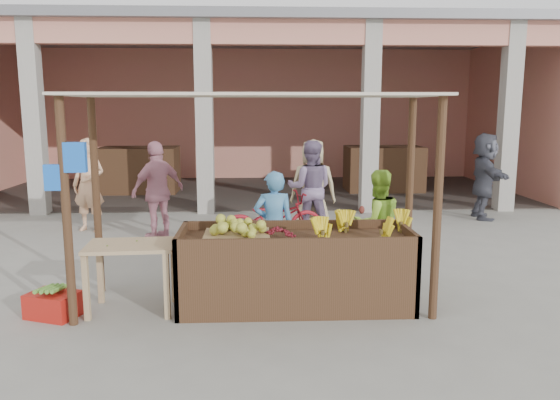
{
  "coord_description": "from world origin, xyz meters",
  "views": [
    {
      "loc": [
        0.06,
        -5.94,
        2.24
      ],
      "look_at": [
        0.38,
        1.2,
        1.02
      ],
      "focal_mm": 35.0,
      "sensor_mm": 36.0,
      "label": 1
    }
  ],
  "objects_px": {
    "fruit_stall": "(295,272)",
    "vendor_green": "(377,221)",
    "side_table": "(131,256)",
    "motorcycle": "(273,219)",
    "vendor_blue": "(274,222)",
    "red_crate": "(53,305)"
  },
  "relations": [
    {
      "from": "fruit_stall",
      "to": "vendor_green",
      "type": "distance_m",
      "value": 1.59
    },
    {
      "from": "side_table",
      "to": "vendor_green",
      "type": "height_order",
      "value": "vendor_green"
    },
    {
      "from": "side_table",
      "to": "vendor_green",
      "type": "bearing_deg",
      "value": 17.26
    },
    {
      "from": "vendor_green",
      "to": "motorcycle",
      "type": "xyz_separation_m",
      "value": [
        -1.32,
        1.62,
        -0.29
      ]
    },
    {
      "from": "side_table",
      "to": "vendor_blue",
      "type": "bearing_deg",
      "value": 30.02
    },
    {
      "from": "side_table",
      "to": "vendor_green",
      "type": "distance_m",
      "value": 3.17
    },
    {
      "from": "side_table",
      "to": "red_crate",
      "type": "distance_m",
      "value": 0.97
    },
    {
      "from": "red_crate",
      "to": "vendor_blue",
      "type": "xyz_separation_m",
      "value": [
        2.43,
        1.2,
        0.63
      ]
    },
    {
      "from": "side_table",
      "to": "red_crate",
      "type": "height_order",
      "value": "side_table"
    },
    {
      "from": "vendor_green",
      "to": "red_crate",
      "type": "bearing_deg",
      "value": 5.31
    },
    {
      "from": "vendor_blue",
      "to": "vendor_green",
      "type": "distance_m",
      "value": 1.37
    },
    {
      "from": "side_table",
      "to": "motorcycle",
      "type": "bearing_deg",
      "value": 55.6
    },
    {
      "from": "fruit_stall",
      "to": "vendor_green",
      "type": "relative_size",
      "value": 1.72
    },
    {
      "from": "side_table",
      "to": "red_crate",
      "type": "bearing_deg",
      "value": -173.14
    },
    {
      "from": "vendor_blue",
      "to": "side_table",
      "type": "bearing_deg",
      "value": 29.96
    },
    {
      "from": "fruit_stall",
      "to": "vendor_blue",
      "type": "height_order",
      "value": "vendor_blue"
    },
    {
      "from": "vendor_blue",
      "to": "motorcycle",
      "type": "bearing_deg",
      "value": -94.77
    },
    {
      "from": "side_table",
      "to": "vendor_blue",
      "type": "distance_m",
      "value": 1.93
    },
    {
      "from": "red_crate",
      "to": "vendor_blue",
      "type": "height_order",
      "value": "vendor_blue"
    },
    {
      "from": "fruit_stall",
      "to": "vendor_green",
      "type": "bearing_deg",
      "value": 41.84
    },
    {
      "from": "side_table",
      "to": "motorcycle",
      "type": "height_order",
      "value": "motorcycle"
    },
    {
      "from": "red_crate",
      "to": "vendor_green",
      "type": "distance_m",
      "value": 4.04
    }
  ]
}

